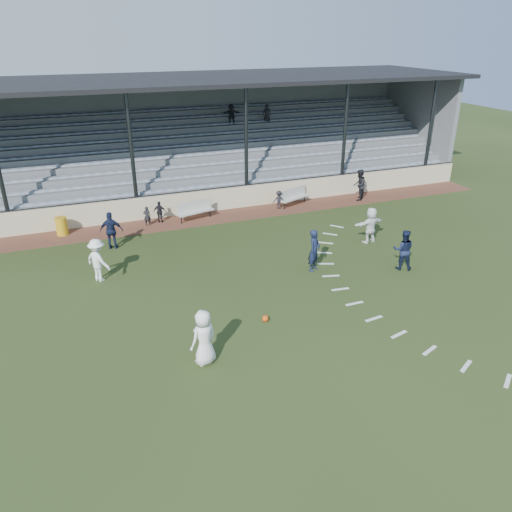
# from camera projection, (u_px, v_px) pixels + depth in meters

# --- Properties ---
(ground) EXTENTS (90.00, 90.00, 0.00)m
(ground) POSITION_uv_depth(u_px,v_px,m) (282.00, 319.00, 17.07)
(ground) COLOR #273616
(ground) RESTS_ON ground
(cinder_track) EXTENTS (34.00, 2.00, 0.02)m
(cinder_track) POSITION_uv_depth(u_px,v_px,m) (200.00, 219.00, 25.96)
(cinder_track) COLOR #572F22
(cinder_track) RESTS_ON ground
(retaining_wall) EXTENTS (34.00, 0.18, 1.20)m
(retaining_wall) POSITION_uv_depth(u_px,v_px,m) (195.00, 202.00, 26.61)
(retaining_wall) COLOR beige
(retaining_wall) RESTS_ON ground
(bench_left) EXTENTS (2.03, 0.97, 0.95)m
(bench_left) POSITION_uv_depth(u_px,v_px,m) (195.00, 209.00, 25.68)
(bench_left) COLOR beige
(bench_left) RESTS_ON cinder_track
(bench_right) EXTENTS (2.00, 1.21, 0.95)m
(bench_right) POSITION_uv_depth(u_px,v_px,m) (294.00, 195.00, 27.79)
(bench_right) COLOR beige
(bench_right) RESTS_ON cinder_track
(trash_bin) EXTENTS (0.55, 0.55, 0.88)m
(trash_bin) POSITION_uv_depth(u_px,v_px,m) (62.00, 226.00, 23.81)
(trash_bin) COLOR gold
(trash_bin) RESTS_ON cinder_track
(football) EXTENTS (0.22, 0.22, 0.22)m
(football) POSITION_uv_depth(u_px,v_px,m) (265.00, 318.00, 16.87)
(football) COLOR #EE4C0E
(football) RESTS_ON ground
(player_white_lead) EXTENTS (1.00, 0.84, 1.75)m
(player_white_lead) POSITION_uv_depth(u_px,v_px,m) (204.00, 337.00, 14.48)
(player_white_lead) COLOR white
(player_white_lead) RESTS_ON ground
(player_navy_lead) EXTENTS (0.76, 0.74, 1.76)m
(player_navy_lead) POSITION_uv_depth(u_px,v_px,m) (314.00, 250.00, 20.16)
(player_navy_lead) COLOR #151D3A
(player_navy_lead) RESTS_ON ground
(player_navy_mid) EXTENTS (1.03, 0.96, 1.70)m
(player_navy_mid) POSITION_uv_depth(u_px,v_px,m) (403.00, 250.00, 20.29)
(player_navy_mid) COLOR #151D3A
(player_navy_mid) RESTS_ON ground
(player_white_wing) EXTENTS (1.19, 1.28, 1.74)m
(player_white_wing) POSITION_uv_depth(u_px,v_px,m) (98.00, 260.00, 19.32)
(player_white_wing) COLOR white
(player_white_wing) RESTS_ON ground
(player_navy_wing) EXTENTS (1.08, 0.63, 1.72)m
(player_navy_wing) POSITION_uv_depth(u_px,v_px,m) (111.00, 231.00, 22.19)
(player_navy_wing) COLOR #151D3A
(player_navy_wing) RESTS_ON ground
(player_white_back) EXTENTS (1.61, 0.71, 1.67)m
(player_white_back) POSITION_uv_depth(u_px,v_px,m) (370.00, 225.00, 22.88)
(player_white_back) COLOR white
(player_white_back) RESTS_ON ground
(official) EXTENTS (1.08, 1.09, 1.78)m
(official) POSITION_uv_depth(u_px,v_px,m) (359.00, 185.00, 28.50)
(official) COLOR black
(official) RESTS_ON cinder_track
(sub_left_near) EXTENTS (0.40, 0.29, 1.00)m
(sub_left_near) POSITION_uv_depth(u_px,v_px,m) (147.00, 216.00, 24.89)
(sub_left_near) COLOR black
(sub_left_near) RESTS_ON cinder_track
(sub_left_far) EXTENTS (0.71, 0.50, 1.12)m
(sub_left_far) POSITION_uv_depth(u_px,v_px,m) (160.00, 212.00, 25.26)
(sub_left_far) COLOR black
(sub_left_far) RESTS_ON cinder_track
(sub_right) EXTENTS (0.72, 0.52, 1.01)m
(sub_right) POSITION_uv_depth(u_px,v_px,m) (279.00, 200.00, 27.26)
(sub_right) COLOR black
(sub_right) RESTS_ON cinder_track
(grandstand) EXTENTS (34.60, 9.00, 6.61)m
(grandstand) POSITION_uv_depth(u_px,v_px,m) (173.00, 154.00, 29.94)
(grandstand) COLOR slate
(grandstand) RESTS_ON ground
(penalty_arc) EXTENTS (3.89, 14.63, 0.01)m
(penalty_arc) POSITION_uv_depth(u_px,v_px,m) (384.00, 297.00, 18.42)
(penalty_arc) COLOR silver
(penalty_arc) RESTS_ON ground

